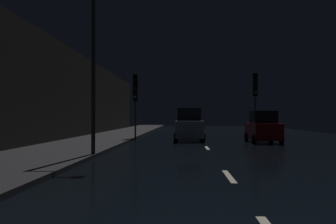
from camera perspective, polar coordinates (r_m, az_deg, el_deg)
ground at (r=26.62m, az=5.04°, el=-4.29°), size 26.30×84.00×0.02m
sidewalk_left at (r=27.19m, az=-9.79°, el=-4.03°), size 4.40×84.00×0.15m
building_facade_left at (r=24.55m, az=-17.46°, el=3.05°), size 0.80×63.00×6.49m
lane_centerline at (r=11.82m, az=8.48°, el=-8.65°), size 0.16×16.75×0.01m
traffic_light_far_right at (r=31.37m, az=13.20°, el=3.27°), size 0.34×0.47×5.22m
traffic_light_far_left at (r=26.65m, az=-5.01°, el=2.98°), size 0.33×0.47×4.66m
streetlamp_overhead at (r=15.53m, az=-9.72°, el=12.31°), size 1.70×0.44×7.85m
car_approaching_headlights at (r=25.83m, az=3.23°, el=-2.11°), size 2.04×4.43×2.23m
car_parked_right_far at (r=24.63m, az=14.30°, el=-2.39°), size 1.84×3.99×2.01m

